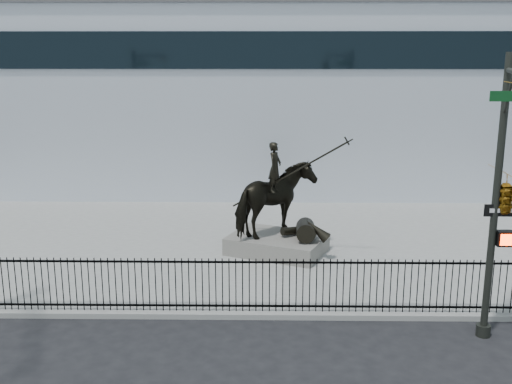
{
  "coord_description": "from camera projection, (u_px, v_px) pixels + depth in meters",
  "views": [
    {
      "loc": [
        1.47,
        -13.75,
        7.08
      ],
      "look_at": [
        1.17,
        6.0,
        2.33
      ],
      "focal_mm": 42.0,
      "sensor_mm": 36.0,
      "label": 1
    }
  ],
  "objects": [
    {
      "name": "ground",
      "position": [
        206.0,
        337.0,
        15.05
      ],
      "size": [
        120.0,
        120.0,
        0.0
      ],
      "primitive_type": "plane",
      "color": "black",
      "rests_on": "ground"
    },
    {
      "name": "building",
      "position": [
        239.0,
        96.0,
        33.44
      ],
      "size": [
        44.0,
        14.0,
        9.0
      ],
      "primitive_type": "cube",
      "color": "silver",
      "rests_on": "ground"
    },
    {
      "name": "equestrian_statue",
      "position": [
        279.0,
        201.0,
        20.44
      ],
      "size": [
        3.77,
        3.14,
        3.44
      ],
      "rotation": [
        0.0,
        0.0,
        -0.4
      ],
      "color": "black",
      "rests_on": "statue_plinth"
    },
    {
      "name": "plaza",
      "position": [
        224.0,
        245.0,
        21.83
      ],
      "size": [
        30.0,
        12.0,
        0.15
      ],
      "primitive_type": "cube",
      "color": "gray",
      "rests_on": "ground"
    },
    {
      "name": "picket_fence",
      "position": [
        210.0,
        285.0,
        16.05
      ],
      "size": [
        22.1,
        0.1,
        1.5
      ],
      "color": "black",
      "rests_on": "plaza"
    },
    {
      "name": "statue_plinth",
      "position": [
        277.0,
        244.0,
        20.82
      ],
      "size": [
        3.76,
        3.23,
        0.59
      ],
      "primitive_type": "cube",
      "rotation": [
        0.0,
        0.0,
        -0.4
      ],
      "color": "#63605B",
      "rests_on": "plaza"
    }
  ]
}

